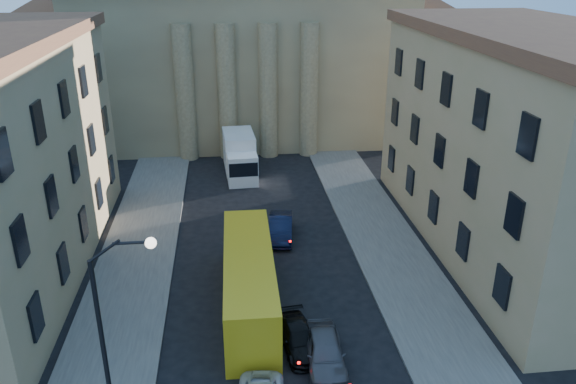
% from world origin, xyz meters
% --- Properties ---
extents(sidewalk_left, '(5.00, 60.00, 0.15)m').
position_xyz_m(sidewalk_left, '(-8.50, 18.00, 0.07)').
color(sidewalk_left, '#4F4D48').
rests_on(sidewalk_left, ground).
extents(sidewalk_right, '(5.00, 60.00, 0.15)m').
position_xyz_m(sidewalk_right, '(8.50, 18.00, 0.07)').
color(sidewalk_right, '#4F4D48').
rests_on(sidewalk_right, ground).
extents(church, '(68.02, 28.76, 36.60)m').
position_xyz_m(church, '(0.00, 55.47, 11.88)').
color(church, '#746347').
rests_on(church, ground).
extents(building_right, '(11.60, 26.60, 14.70)m').
position_xyz_m(building_right, '(17.00, 22.00, 7.42)').
color(building_right, tan).
rests_on(building_right, ground).
extents(street_lamp, '(2.62, 0.44, 8.83)m').
position_xyz_m(street_lamp, '(-6.97, 8.00, 5.29)').
color(street_lamp, black).
rests_on(street_lamp, ground).
extents(car_right_mid, '(2.21, 4.38, 1.22)m').
position_xyz_m(car_right_mid, '(1.02, 12.15, 0.61)').
color(car_right_mid, black).
rests_on(car_right_mid, ground).
extents(car_right_far, '(2.05, 4.70, 1.58)m').
position_xyz_m(car_right_far, '(2.10, 10.70, 0.79)').
color(car_right_far, '#4B4A4F').
rests_on(car_right_far, ground).
extents(car_right_distant, '(2.21, 4.84, 1.54)m').
position_xyz_m(car_right_distant, '(1.34, 24.56, 0.77)').
color(car_right_distant, black).
rests_on(car_right_distant, ground).
extents(city_bus, '(2.94, 11.99, 3.37)m').
position_xyz_m(city_bus, '(-1.30, 16.13, 1.81)').
color(city_bus, gold).
rests_on(city_bus, ground).
extents(box_truck, '(3.01, 6.92, 3.73)m').
position_xyz_m(box_truck, '(-1.08, 37.63, 1.77)').
color(box_truck, silver).
rests_on(box_truck, ground).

